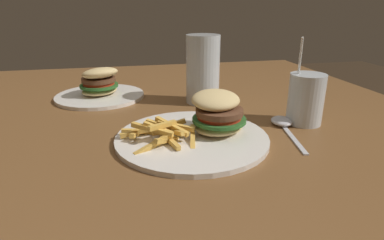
{
  "coord_description": "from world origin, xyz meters",
  "views": [
    {
      "loc": [
        -0.05,
        -0.81,
        0.97
      ],
      "look_at": [
        0.08,
        -0.22,
        0.75
      ],
      "focal_mm": 30.0,
      "sensor_mm": 36.0,
      "label": 1
    }
  ],
  "objects_px": {
    "spoon": "(283,122)",
    "meal_plate_far": "(100,88)",
    "beer_glass": "(203,70)",
    "juice_glass": "(305,101)",
    "meal_plate_near": "(201,127)"
  },
  "relations": [
    {
      "from": "juice_glass",
      "to": "spoon",
      "type": "height_order",
      "value": "juice_glass"
    },
    {
      "from": "beer_glass",
      "to": "spoon",
      "type": "relative_size",
      "value": 0.96
    },
    {
      "from": "meal_plate_near",
      "to": "beer_glass",
      "type": "relative_size",
      "value": 1.68
    },
    {
      "from": "beer_glass",
      "to": "meal_plate_near",
      "type": "bearing_deg",
      "value": -104.59
    },
    {
      "from": "beer_glass",
      "to": "spoon",
      "type": "xyz_separation_m",
      "value": [
        0.13,
        -0.22,
        -0.08
      ]
    },
    {
      "from": "juice_glass",
      "to": "spoon",
      "type": "bearing_deg",
      "value": -173.58
    },
    {
      "from": "meal_plate_near",
      "to": "spoon",
      "type": "height_order",
      "value": "meal_plate_near"
    },
    {
      "from": "meal_plate_near",
      "to": "beer_glass",
      "type": "xyz_separation_m",
      "value": [
        0.06,
        0.25,
        0.06
      ]
    },
    {
      "from": "beer_glass",
      "to": "juice_glass",
      "type": "height_order",
      "value": "juice_glass"
    },
    {
      "from": "spoon",
      "to": "meal_plate_far",
      "type": "xyz_separation_m",
      "value": [
        -0.42,
        0.32,
        0.02
      ]
    },
    {
      "from": "beer_glass",
      "to": "juice_glass",
      "type": "distance_m",
      "value": 0.29
    },
    {
      "from": "beer_glass",
      "to": "spoon",
      "type": "height_order",
      "value": "beer_glass"
    },
    {
      "from": "meal_plate_far",
      "to": "juice_glass",
      "type": "bearing_deg",
      "value": -33.69
    },
    {
      "from": "beer_glass",
      "to": "meal_plate_far",
      "type": "bearing_deg",
      "value": 159.81
    },
    {
      "from": "beer_glass",
      "to": "meal_plate_far",
      "type": "distance_m",
      "value": 0.31
    }
  ]
}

